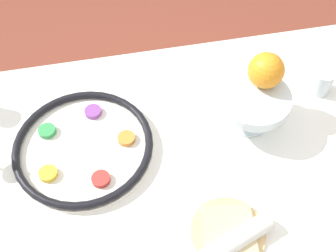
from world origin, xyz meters
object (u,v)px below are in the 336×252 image
object	(u,v)px
napkin_roll	(233,242)
cup_mid	(321,81)
seder_plate	(83,146)
bread_plate	(228,231)
orange_fruit	(266,70)
fruit_stand	(253,101)

from	to	relation	value
napkin_roll	cup_mid	world-z (taller)	cup_mid
seder_plate	bread_plate	size ratio (longest dim) A/B	2.11
cup_mid	seder_plate	bearing A→B (deg)	-174.04
orange_fruit	cup_mid	xyz separation A→B (m)	(0.20, 0.03, -0.12)
orange_fruit	napkin_roll	xyz separation A→B (m)	(-0.18, -0.36, -0.13)
fruit_stand	orange_fruit	bearing A→B (deg)	45.98
fruit_stand	cup_mid	size ratio (longest dim) A/B	2.59
fruit_stand	napkin_roll	distance (m)	0.36
cup_mid	fruit_stand	bearing A→B (deg)	-163.72
fruit_stand	seder_plate	bearing A→B (deg)	-179.71
bread_plate	cup_mid	distance (m)	0.52
bread_plate	cup_mid	xyz separation A→B (m)	(0.38, 0.36, 0.03)
napkin_roll	cup_mid	xyz separation A→B (m)	(0.38, 0.39, 0.02)
seder_plate	cup_mid	size ratio (longest dim) A/B	4.87
bread_plate	napkin_roll	xyz separation A→B (m)	(0.00, -0.03, 0.01)
bread_plate	napkin_roll	size ratio (longest dim) A/B	0.86
orange_fruit	napkin_roll	size ratio (longest dim) A/B	0.46
fruit_stand	napkin_roll	world-z (taller)	fruit_stand
bread_plate	napkin_roll	distance (m)	0.03
seder_plate	orange_fruit	xyz separation A→B (m)	(0.48, 0.04, 0.14)
seder_plate	napkin_roll	xyz separation A→B (m)	(0.30, -0.32, 0.01)
seder_plate	cup_mid	bearing A→B (deg)	5.96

